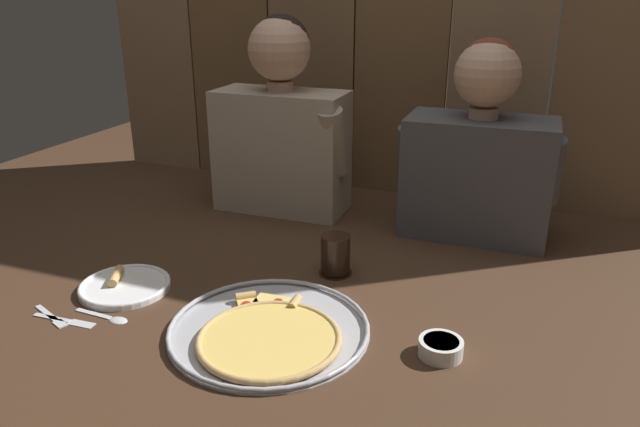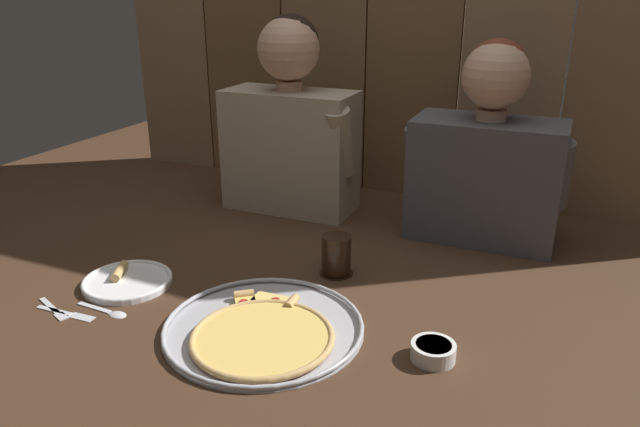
% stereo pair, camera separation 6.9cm
% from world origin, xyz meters
% --- Properties ---
extents(ground_plane, '(3.20, 3.20, 0.00)m').
position_xyz_m(ground_plane, '(0.00, 0.00, 0.00)').
color(ground_plane, '#422B1C').
extents(pizza_tray, '(0.43, 0.43, 0.03)m').
position_xyz_m(pizza_tray, '(-0.02, -0.17, 0.01)').
color(pizza_tray, '#B2B2B7').
rests_on(pizza_tray, ground).
extents(dinner_plate, '(0.22, 0.22, 0.03)m').
position_xyz_m(dinner_plate, '(-0.44, -0.10, 0.01)').
color(dinner_plate, white).
rests_on(dinner_plate, ground).
extents(drinking_glass, '(0.09, 0.09, 0.10)m').
position_xyz_m(drinking_glass, '(0.01, 0.16, 0.05)').
color(drinking_glass, black).
rests_on(drinking_glass, ground).
extents(dipping_bowl, '(0.09, 0.09, 0.03)m').
position_xyz_m(dipping_bowl, '(0.32, -0.11, 0.02)').
color(dipping_bowl, white).
rests_on(dipping_bowl, ground).
extents(table_fork, '(0.13, 0.06, 0.01)m').
position_xyz_m(table_fork, '(-0.50, -0.27, 0.00)').
color(table_fork, silver).
rests_on(table_fork, ground).
extents(table_knife, '(0.16, 0.02, 0.01)m').
position_xyz_m(table_knife, '(-0.47, -0.27, 0.00)').
color(table_knife, silver).
rests_on(table_knife, ground).
extents(table_spoon, '(0.14, 0.03, 0.01)m').
position_xyz_m(table_spoon, '(-0.38, -0.22, 0.00)').
color(table_spoon, silver).
rests_on(table_spoon, ground).
extents(diner_left, '(0.45, 0.21, 0.61)m').
position_xyz_m(diner_left, '(-0.30, 0.54, 0.28)').
color(diner_left, '#B2A38E').
rests_on(diner_left, ground).
extents(diner_right, '(0.44, 0.22, 0.56)m').
position_xyz_m(diner_right, '(0.30, 0.54, 0.24)').
color(diner_right, '#4C4C51').
rests_on(diner_right, ground).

